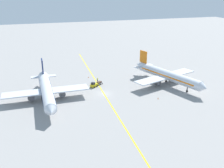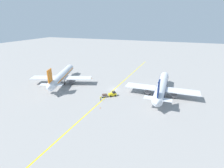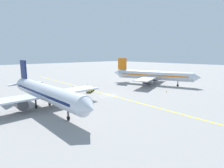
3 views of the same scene
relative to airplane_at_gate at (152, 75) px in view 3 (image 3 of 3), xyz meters
name	(u,v)px [view 3 (image 3 of 3)]	position (x,y,z in m)	size (l,w,h in m)	color
ground_plane	(109,95)	(25.72, 2.10, -3.71)	(400.00, 400.00, 0.00)	gray
apron_yellow_centreline	(109,95)	(25.72, 2.10, -3.71)	(0.40, 120.00, 0.01)	yellow
airplane_at_gate	(152,75)	(0.00, 0.00, 0.00)	(28.18, 34.55, 10.60)	silver
airplane_adjacent_stand	(45,92)	(45.33, 2.18, 0.00)	(28.05, 35.43, 10.60)	silver
baggage_tug_white	(90,89)	(27.61, -5.21, -2.81)	(3.29, 3.02, 2.11)	gold
baggage_cart_trailing	(93,88)	(25.00, -7.22, -2.95)	(2.91, 2.70, 1.24)	gray
ground_crew_worker	(87,86)	(24.83, -10.54, -2.80)	(0.48, 0.39, 1.68)	#23232D
traffic_cone_near_nose	(167,91)	(9.45, 12.04, -3.43)	(0.32, 0.32, 0.55)	orange
traffic_cone_mid_apron	(73,87)	(27.25, -16.37, -3.43)	(0.32, 0.32, 0.55)	orange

